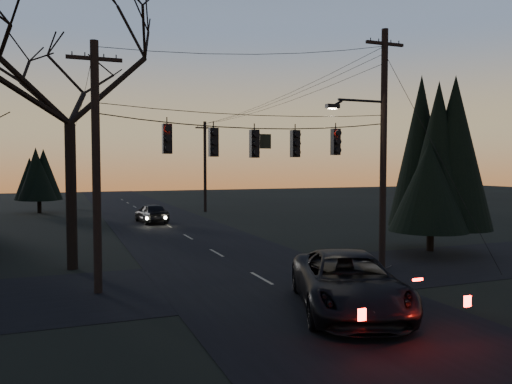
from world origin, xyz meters
name	(u,v)px	position (x,y,z in m)	size (l,w,h in m)	color
main_road	(196,242)	(0.00, 20.00, 0.01)	(8.00, 120.00, 0.02)	black
cross_road	(262,279)	(0.00, 10.00, 0.01)	(60.00, 7.00, 0.02)	black
utility_pole_right	(382,268)	(5.50, 10.00, 0.00)	(5.00, 0.30, 10.00)	black
utility_pole_left	(98,293)	(-6.00, 10.00, 0.00)	(1.80, 0.30, 8.50)	black
utility_pole_far_r	(205,212)	(5.50, 38.00, 0.00)	(1.80, 0.30, 8.50)	black
utility_pole_far_l	(74,209)	(-6.00, 46.00, 0.00)	(0.30, 0.30, 8.00)	black
span_signal_assembly	(256,142)	(-0.24, 10.00, 5.24)	(11.50, 0.44, 1.60)	black
bare_tree_left	(69,64)	(-6.74, 14.52, 8.51)	(9.66, 9.66, 12.17)	black
evergreen_right	(432,162)	(10.30, 12.64, 4.53)	(4.49, 4.49, 7.88)	black
evergreen_dist	(39,177)	(-9.09, 42.27, 3.29)	(3.88, 3.88, 5.40)	black
suv_near	(348,283)	(0.80, 5.08, 0.86)	(2.85, 6.17, 1.72)	black
sedan_oncoming_a	(152,213)	(-0.80, 30.47, 0.74)	(1.75, 4.35, 1.48)	black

